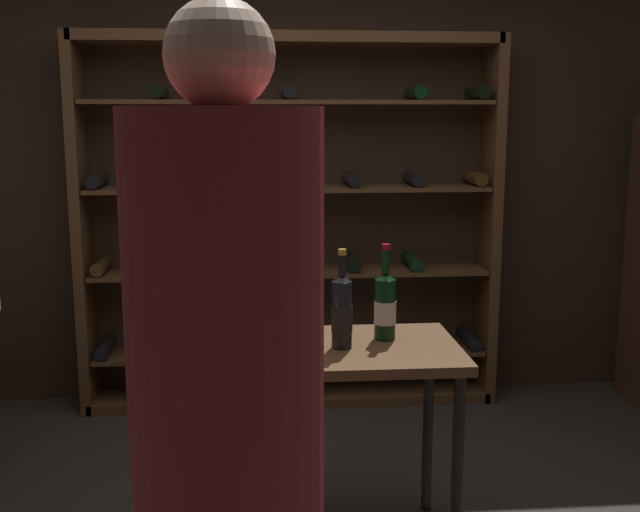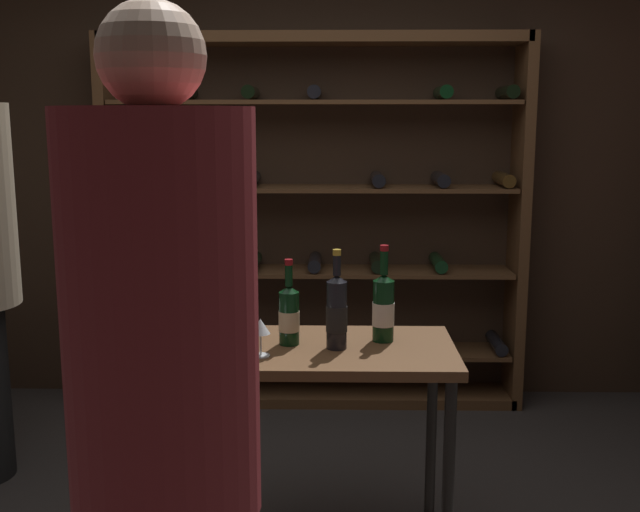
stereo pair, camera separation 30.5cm
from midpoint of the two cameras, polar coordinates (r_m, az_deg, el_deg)
back_wall at (r=4.65m, az=1.76°, el=6.19°), size 5.36×0.10×2.73m
wine_rack at (r=4.47m, az=1.50°, el=2.28°), size 2.43×0.32×2.16m
tasting_table at (r=3.00m, az=3.66°, el=-8.74°), size 0.97×0.59×0.83m
person_guest_blue_shirt at (r=1.74m, az=-6.50°, el=-10.97°), size 0.42×0.42×1.94m
wine_bottle_black_capsule at (r=2.95m, az=0.65°, el=-4.40°), size 0.08×0.08×0.33m
wine_bottle_gold_foil at (r=2.90m, az=4.27°, el=-4.19°), size 0.08×0.08×0.38m
wine_bottle_red_label at (r=3.02m, az=7.64°, el=-3.82°), size 0.09×0.09×0.38m
wine_glass_stemmed_center at (r=2.81m, az=-1.34°, el=-5.46°), size 0.07×0.07×0.14m
wine_glass_stemmed_right at (r=3.04m, az=-2.49°, el=-4.14°), size 0.08×0.08×0.15m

